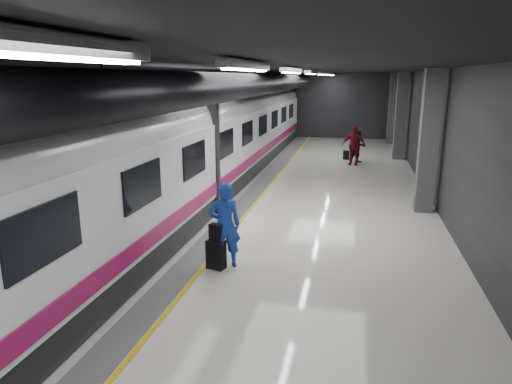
# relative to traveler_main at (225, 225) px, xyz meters

# --- Properties ---
(ground) EXTENTS (40.00, 40.00, 0.00)m
(ground) POSITION_rel_traveler_main_xyz_m (0.48, 3.74, -0.99)
(ground) COLOR silver
(ground) RESTS_ON ground
(platform_hall) EXTENTS (10.02, 40.02, 4.51)m
(platform_hall) POSITION_rel_traveler_main_xyz_m (0.19, 4.69, 2.55)
(platform_hall) COLOR black
(platform_hall) RESTS_ON ground
(train) EXTENTS (3.05, 38.00, 4.05)m
(train) POSITION_rel_traveler_main_xyz_m (-2.77, 3.73, 1.08)
(train) COLOR black
(train) RESTS_ON ground
(traveler_main) EXTENTS (0.85, 0.73, 1.98)m
(traveler_main) POSITION_rel_traveler_main_xyz_m (0.00, 0.00, 0.00)
(traveler_main) COLOR blue
(traveler_main) RESTS_ON ground
(suitcase_main) EXTENTS (0.46, 0.36, 0.67)m
(suitcase_main) POSITION_rel_traveler_main_xyz_m (-0.17, -0.15, -0.66)
(suitcase_main) COLOR black
(suitcase_main) RESTS_ON ground
(shoulder_bag) EXTENTS (0.32, 0.24, 0.39)m
(shoulder_bag) POSITION_rel_traveler_main_xyz_m (-0.17, -0.15, -0.13)
(shoulder_bag) COLOR black
(shoulder_bag) RESTS_ON suitcase_main
(traveler_far_a) EXTENTS (0.99, 0.92, 1.61)m
(traveler_far_a) POSITION_rel_traveler_main_xyz_m (2.94, 14.13, -0.18)
(traveler_far_a) COLOR black
(traveler_far_a) RESTS_ON ground
(traveler_far_b) EXTENTS (1.19, 0.62, 1.94)m
(traveler_far_b) POSITION_rel_traveler_main_xyz_m (2.70, 13.43, -0.02)
(traveler_far_b) COLOR maroon
(traveler_far_b) RESTS_ON ground
(suitcase_far) EXTENTS (0.32, 0.21, 0.47)m
(suitcase_far) POSITION_rel_traveler_main_xyz_m (2.35, 14.89, -0.75)
(suitcase_far) COLOR black
(suitcase_far) RESTS_ON ground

